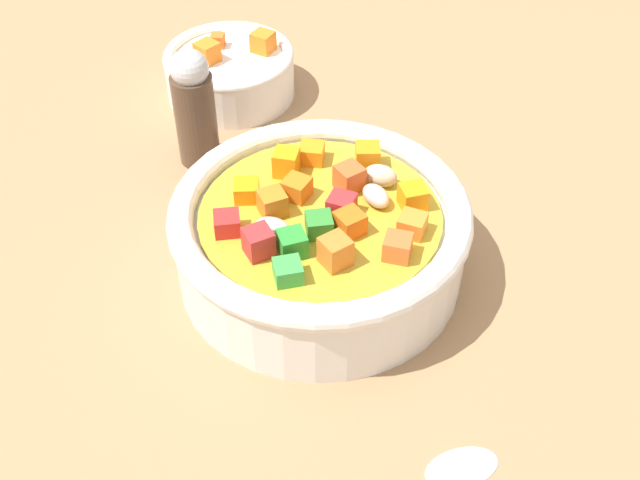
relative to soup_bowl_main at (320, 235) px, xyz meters
The scene contains 4 objects.
ground_plane 4.08cm from the soup_bowl_main, 74.54° to the left, with size 140.00×140.00×2.00cm, color #9E754F.
soup_bowl_main is the anchor object (origin of this frame).
side_bowl_small 21.56cm from the soup_bowl_main, 21.30° to the left, with size 10.37×10.37×4.94cm.
pepper_shaker 14.67cm from the soup_bowl_main, 38.93° to the left, with size 2.97×2.97×8.94cm.
Camera 1 is at (-34.99, -1.01, 35.70)cm, focal length 44.25 mm.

